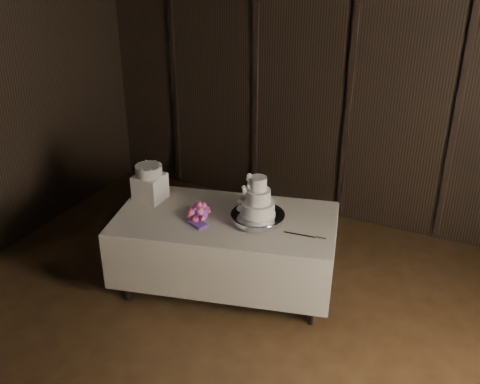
{
  "coord_description": "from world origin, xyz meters",
  "views": [
    {
      "loc": [
        1.5,
        -2.25,
        3.23
      ],
      "look_at": [
        -0.42,
        1.67,
        1.05
      ],
      "focal_mm": 42.0,
      "sensor_mm": 36.0,
      "label": 1
    }
  ],
  "objects_px": {
    "wedding_cake": "(255,200)",
    "box_pedestal": "(150,187)",
    "display_table": "(226,250)",
    "cake_stand": "(258,218)",
    "small_cake": "(149,171)",
    "bouquet": "(199,212)"
  },
  "relations": [
    {
      "from": "display_table",
      "to": "box_pedestal",
      "type": "relative_size",
      "value": 8.4
    },
    {
      "from": "display_table",
      "to": "small_cake",
      "type": "height_order",
      "value": "small_cake"
    },
    {
      "from": "display_table",
      "to": "small_cake",
      "type": "bearing_deg",
      "value": 165.14
    },
    {
      "from": "display_table",
      "to": "cake_stand",
      "type": "height_order",
      "value": "cake_stand"
    },
    {
      "from": "bouquet",
      "to": "box_pedestal",
      "type": "height_order",
      "value": "box_pedestal"
    },
    {
      "from": "wedding_cake",
      "to": "box_pedestal",
      "type": "height_order",
      "value": "wedding_cake"
    },
    {
      "from": "display_table",
      "to": "small_cake",
      "type": "distance_m",
      "value": 1.03
    },
    {
      "from": "display_table",
      "to": "small_cake",
      "type": "relative_size",
      "value": 8.65
    },
    {
      "from": "wedding_cake",
      "to": "box_pedestal",
      "type": "xyz_separation_m",
      "value": [
        -1.09,
        -0.01,
        -0.11
      ]
    },
    {
      "from": "cake_stand",
      "to": "display_table",
      "type": "bearing_deg",
      "value": -172.69
    },
    {
      "from": "cake_stand",
      "to": "box_pedestal",
      "type": "distance_m",
      "value": 1.12
    },
    {
      "from": "wedding_cake",
      "to": "box_pedestal",
      "type": "relative_size",
      "value": 1.38
    },
    {
      "from": "cake_stand",
      "to": "wedding_cake",
      "type": "bearing_deg",
      "value": -150.26
    },
    {
      "from": "display_table",
      "to": "cake_stand",
      "type": "xyz_separation_m",
      "value": [
        0.31,
        0.04,
        0.39
      ]
    },
    {
      "from": "box_pedestal",
      "to": "display_table",
      "type": "bearing_deg",
      "value": -0.75
    },
    {
      "from": "box_pedestal",
      "to": "cake_stand",
      "type": "bearing_deg",
      "value": 1.47
    },
    {
      "from": "display_table",
      "to": "box_pedestal",
      "type": "height_order",
      "value": "box_pedestal"
    },
    {
      "from": "cake_stand",
      "to": "wedding_cake",
      "type": "xyz_separation_m",
      "value": [
        -0.03,
        -0.01,
        0.19
      ]
    },
    {
      "from": "small_cake",
      "to": "cake_stand",
      "type": "bearing_deg",
      "value": 1.47
    },
    {
      "from": "display_table",
      "to": "wedding_cake",
      "type": "distance_m",
      "value": 0.64
    },
    {
      "from": "display_table",
      "to": "cake_stand",
      "type": "distance_m",
      "value": 0.5
    },
    {
      "from": "display_table",
      "to": "small_cake",
      "type": "xyz_separation_m",
      "value": [
        -0.81,
        0.01,
        0.64
      ]
    }
  ]
}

